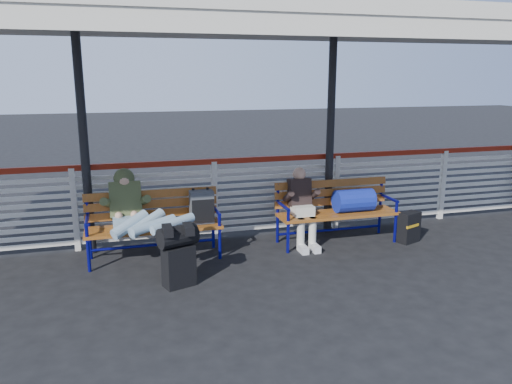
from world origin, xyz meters
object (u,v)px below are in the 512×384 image
object	(u,v)px
bench_right	(344,203)
traveler_man	(144,218)
suitcase_side	(409,227)
bench_left	(168,215)
companion_person	(302,206)
luggage_stack	(178,253)

from	to	relation	value
bench_right	traveler_man	size ratio (longest dim) A/B	1.10
traveler_man	suitcase_side	distance (m)	3.89
bench_left	companion_person	xyz separation A→B (m)	(1.93, -0.07, 0.01)
bench_left	bench_right	world-z (taller)	same
bench_left	suitcase_side	distance (m)	3.57
traveler_man	companion_person	bearing A→B (deg)	7.05
bench_right	luggage_stack	bearing A→B (deg)	-159.42
bench_left	traveler_man	size ratio (longest dim) A/B	1.10
bench_right	traveler_man	bearing A→B (deg)	-174.40
bench_right	suitcase_side	world-z (taller)	bench_right
luggage_stack	suitcase_side	bearing A→B (deg)	-8.54
luggage_stack	bench_left	bearing A→B (deg)	71.16
bench_left	suitcase_side	bearing A→B (deg)	-5.89
companion_person	suitcase_side	distance (m)	1.67
companion_person	bench_left	bearing A→B (deg)	178.03
luggage_stack	traveler_man	size ratio (longest dim) A/B	0.46
luggage_stack	companion_person	bearing A→B (deg)	7.41
suitcase_side	companion_person	bearing A→B (deg)	147.94
luggage_stack	traveler_man	xyz separation A→B (m)	(-0.35, 0.69, 0.27)
suitcase_side	bench_left	bearing A→B (deg)	152.59
luggage_stack	bench_right	bearing A→B (deg)	1.28
bench_right	companion_person	bearing A→B (deg)	-179.33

